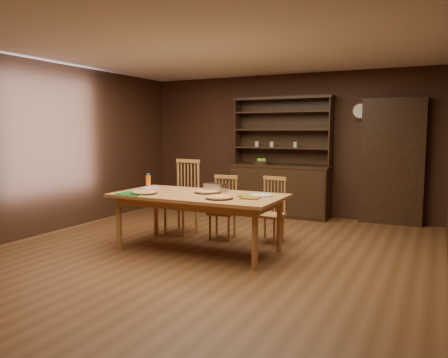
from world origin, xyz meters
The scene contains 20 objects.
floor centered at (0.00, 0.00, 0.00)m, with size 6.00×6.00×0.00m, color brown.
room_shell centered at (0.00, 0.00, 1.58)m, with size 6.00×6.00×6.00m.
china_hutch centered at (0.00, 2.75, 0.60)m, with size 1.84×0.52×2.17m.
doorway centered at (1.90, 2.90, 1.05)m, with size 1.00×0.18×2.10m, color #311F10.
wall_clock centered at (1.35, 2.96, 1.90)m, with size 0.30×0.05×0.30m.
dining_table centered at (-0.17, 0.00, 0.68)m, with size 2.19×1.09×0.75m.
chair_left centered at (-0.90, 0.84, 0.60)m, with size 0.51×0.49×1.12m.
chair_center centered at (-0.20, 0.81, 0.48)m, with size 0.41×0.40×0.91m.
chair_right centered at (0.50, 0.92, 0.48)m, with size 0.41×0.40×0.91m.
pizza_left centered at (-0.81, -0.29, 0.77)m, with size 0.34×0.34×0.04m.
pizza_right centered at (0.26, -0.23, 0.77)m, with size 0.34×0.34×0.04m.
pizza_center centered at (-0.11, 0.15, 0.77)m, with size 0.35×0.35×0.04m.
cooling_rack centered at (-0.92, -0.34, 0.76)m, with size 0.36×0.36×0.02m, color #0CA03F, non-canonical shape.
plate_left centered at (-1.05, 0.18, 0.76)m, with size 0.27×0.27×0.02m.
plate_right centered at (0.62, 0.21, 0.76)m, with size 0.28×0.28×0.02m.
foil_dish centered at (-0.07, 0.32, 0.81)m, with size 0.28×0.20×0.11m, color silver.
juice_bottle centered at (-1.14, 0.25, 0.84)m, with size 0.07×0.07×0.20m.
pot_holder_a centered at (0.58, -0.04, 0.76)m, with size 0.21×0.21×0.02m, color red.
pot_holder_b centered at (0.47, 0.10, 0.76)m, with size 0.18×0.18×0.01m, color red.
fruit_bowl centered at (-0.35, 2.69, 0.98)m, with size 0.29×0.29×0.12m.
Camera 1 is at (2.60, -4.84, 1.56)m, focal length 35.00 mm.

